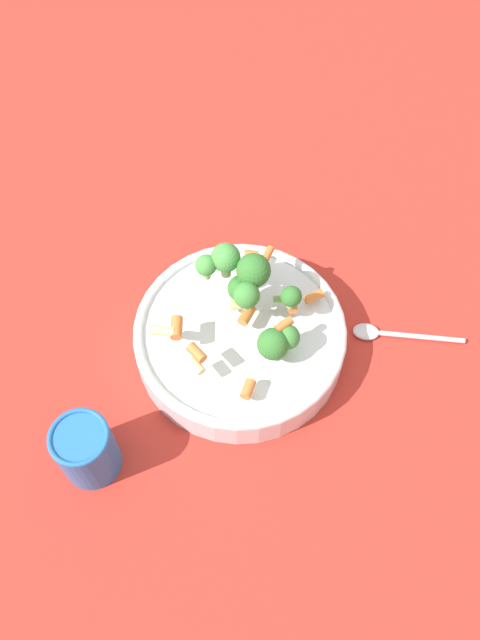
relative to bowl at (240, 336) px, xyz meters
The scene contains 5 objects.
ground_plane 0.03m from the bowl, ahead, with size 3.00×3.00×0.00m, color #B72D23.
bowl is the anchor object (origin of this frame).
pasta_salad 0.07m from the bowl, 40.51° to the right, with size 0.22×0.22×0.09m.
cup 0.24m from the bowl, 133.87° to the left, with size 0.07×0.07×0.09m.
spoon 0.20m from the bowl, 83.31° to the right, with size 0.03×0.15×0.01m.
Camera 1 is at (-0.40, -0.01, 0.74)m, focal length 35.00 mm.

